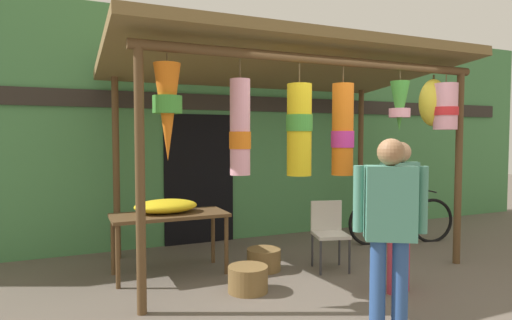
# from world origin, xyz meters

# --- Properties ---
(ground_plane) EXTENTS (30.00, 30.00, 0.00)m
(ground_plane) POSITION_xyz_m (0.00, 0.00, 0.00)
(ground_plane) COLOR #60564C
(shop_facade) EXTENTS (12.03, 0.29, 3.53)m
(shop_facade) POSITION_xyz_m (-0.01, 2.58, 1.76)
(shop_facade) COLOR #47844C
(shop_facade) RESTS_ON ground_plane
(market_stall_canopy) EXTENTS (4.54, 2.53, 2.79)m
(market_stall_canopy) POSITION_xyz_m (-0.28, 0.83, 2.39)
(market_stall_canopy) COLOR brown
(market_stall_canopy) RESTS_ON ground_plane
(display_table) EXTENTS (1.35, 0.61, 0.74)m
(display_table) POSITION_xyz_m (-1.83, 1.09, 0.65)
(display_table) COLOR brown
(display_table) RESTS_ON ground_plane
(flower_heap_on_table) EXTENTS (0.76, 0.53, 0.16)m
(flower_heap_on_table) POSITION_xyz_m (-1.84, 1.16, 0.82)
(flower_heap_on_table) COLOR yellow
(flower_heap_on_table) RESTS_ON display_table
(folding_chair) EXTENTS (0.49, 0.49, 0.84)m
(folding_chair) POSITION_xyz_m (0.05, 0.53, 0.50)
(folding_chair) COLOR beige
(folding_chair) RESTS_ON ground_plane
(wicker_basket_by_table) EXTENTS (0.42, 0.42, 0.27)m
(wicker_basket_by_table) POSITION_xyz_m (-0.73, 0.79, 0.13)
(wicker_basket_by_table) COLOR brown
(wicker_basket_by_table) RESTS_ON ground_plane
(wicker_basket_spare) EXTENTS (0.43, 0.43, 0.27)m
(wicker_basket_spare) POSITION_xyz_m (-1.20, 0.18, 0.14)
(wicker_basket_spare) COLOR brown
(wicker_basket_spare) RESTS_ON ground_plane
(parked_bicycle) EXTENTS (1.71, 0.55, 0.92)m
(parked_bicycle) POSITION_xyz_m (1.80, 1.17, 0.35)
(parked_bicycle) COLOR black
(parked_bicycle) RESTS_ON ground_plane
(vendor_in_orange) EXTENTS (0.58, 0.31, 1.60)m
(vendor_in_orange) POSITION_xyz_m (0.27, -0.48, 0.94)
(vendor_in_orange) COLOR #B23347
(vendor_in_orange) RESTS_ON ground_plane
(customer_foreground) EXTENTS (0.52, 0.39, 1.64)m
(customer_foreground) POSITION_xyz_m (-0.54, -1.25, 0.97)
(customer_foreground) COLOR #2D5193
(customer_foreground) RESTS_ON ground_plane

